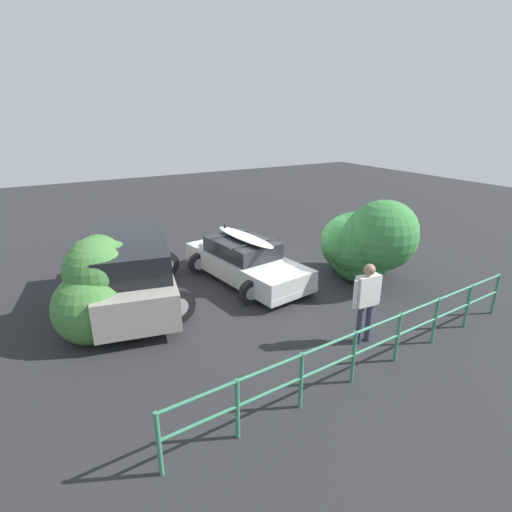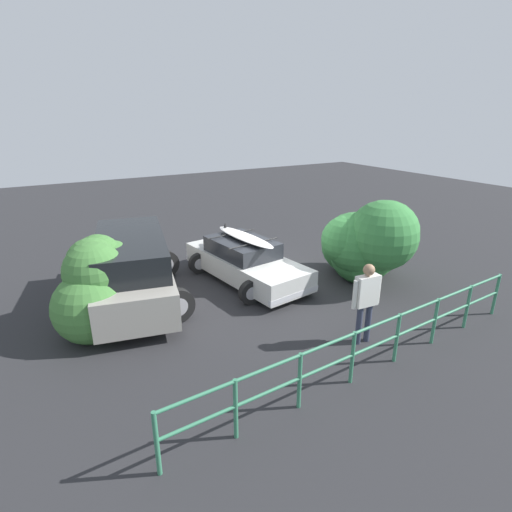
# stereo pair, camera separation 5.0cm
# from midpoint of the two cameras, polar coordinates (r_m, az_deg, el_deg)

# --- Properties ---
(ground_plane) EXTENTS (44.00, 44.00, 0.02)m
(ground_plane) POSITION_cam_midpoint_polar(r_m,az_deg,el_deg) (11.86, 2.85, -3.70)
(ground_plane) COLOR #28282B
(ground_plane) RESTS_ON ground
(sedan_car) EXTENTS (2.64, 4.49, 1.50)m
(sedan_car) POSITION_cam_midpoint_polar(r_m,az_deg,el_deg) (11.76, -1.71, -0.71)
(sedan_car) COLOR silver
(sedan_car) RESTS_ON ground
(suv_car) EXTENTS (3.24, 5.13, 1.81)m
(suv_car) POSITION_cam_midpoint_polar(r_m,az_deg,el_deg) (10.76, -17.32, -1.66)
(suv_car) COLOR #9E998E
(suv_car) RESTS_ON ground
(person_bystander) EXTENTS (0.71, 0.25, 1.82)m
(person_bystander) POSITION_cam_midpoint_polar(r_m,az_deg,el_deg) (8.71, 15.38, -5.58)
(person_bystander) COLOR #33384C
(person_bystander) RESTS_ON ground
(railing_fence) EXTENTS (8.65, 0.52, 1.06)m
(railing_fence) POSITION_cam_midpoint_polar(r_m,az_deg,el_deg) (8.01, 16.75, -11.41)
(railing_fence) COLOR #387F5B
(railing_fence) RESTS_ON ground
(bush_near_left) EXTENTS (2.88, 3.14, 2.61)m
(bush_near_left) POSITION_cam_midpoint_polar(r_m,az_deg,el_deg) (12.05, 15.41, 1.93)
(bush_near_left) COLOR brown
(bush_near_left) RESTS_ON ground
(bush_near_right) EXTENTS (2.22, 2.45, 2.20)m
(bush_near_right) POSITION_cam_midpoint_polar(r_m,az_deg,el_deg) (9.81, -21.51, -3.48)
(bush_near_right) COLOR brown
(bush_near_right) RESTS_ON ground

